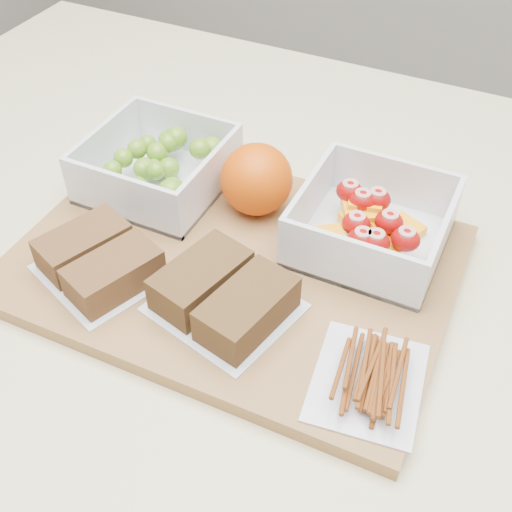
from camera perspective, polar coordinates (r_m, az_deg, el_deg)
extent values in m
cube|color=beige|center=(1.01, 0.30, -19.45)|extent=(1.20, 0.90, 0.90)
cube|color=olive|center=(0.64, -1.97, -0.75)|extent=(0.42, 0.31, 0.02)
cube|color=silver|center=(0.73, -8.58, 6.40)|extent=(0.14, 0.14, 0.01)
cube|color=silver|center=(0.76, -6.07, 10.85)|extent=(0.14, 0.01, 0.06)
cube|color=silver|center=(0.67, -11.86, 5.01)|extent=(0.14, 0.01, 0.06)
cube|color=silver|center=(0.68, -4.00, 6.77)|extent=(0.01, 0.13, 0.06)
cube|color=silver|center=(0.75, -13.23, 9.31)|extent=(0.01, 0.13, 0.06)
sphere|color=#5B8D1D|center=(0.71, -9.87, 7.66)|extent=(0.02, 0.02, 0.02)
sphere|color=#5B8D1D|center=(0.72, -11.71, 8.53)|extent=(0.02, 0.02, 0.02)
sphere|color=#5B8D1D|center=(0.73, -7.80, 9.92)|extent=(0.02, 0.02, 0.02)
sphere|color=#5B8D1D|center=(0.72, -7.76, 7.75)|extent=(0.02, 0.02, 0.02)
sphere|color=#5B8D1D|center=(0.73, -10.54, 9.32)|extent=(0.02, 0.02, 0.02)
sphere|color=#5B8D1D|center=(0.72, -9.08, 7.74)|extent=(0.02, 0.02, 0.02)
sphere|color=#5B8D1D|center=(0.73, -9.61, 9.84)|extent=(0.02, 0.02, 0.02)
sphere|color=#5B8D1D|center=(0.65, -7.59, 5.73)|extent=(0.03, 0.03, 0.03)
sphere|color=#5B8D1D|center=(0.72, -3.95, 9.58)|extent=(0.03, 0.03, 0.03)
sphere|color=#5B8D1D|center=(0.73, -7.10, 10.40)|extent=(0.03, 0.03, 0.03)
sphere|color=#5B8D1D|center=(0.71, -12.63, 7.49)|extent=(0.02, 0.02, 0.02)
sphere|color=#5B8D1D|center=(0.71, -5.02, 9.46)|extent=(0.02, 0.02, 0.02)
sphere|color=#5B8D1D|center=(0.68, -10.44, 6.00)|extent=(0.02, 0.02, 0.02)
sphere|color=#5B8D1D|center=(0.74, -7.57, 9.95)|extent=(0.02, 0.02, 0.02)
sphere|color=#5B8D1D|center=(0.73, -8.79, 9.06)|extent=(0.02, 0.02, 0.02)
sphere|color=#5B8D1D|center=(0.74, -7.23, 10.18)|extent=(0.02, 0.02, 0.02)
sphere|color=#5B8D1D|center=(0.66, -7.40, 5.92)|extent=(0.02, 0.02, 0.02)
sphere|color=#5B8D1D|center=(0.67, -7.04, 4.33)|extent=(0.02, 0.02, 0.02)
sphere|color=#5B8D1D|center=(0.73, -8.50, 9.32)|extent=(0.02, 0.02, 0.02)
sphere|color=#5B8D1D|center=(0.71, -10.08, 7.63)|extent=(0.02, 0.02, 0.02)
sphere|color=#5B8D1D|center=(0.75, -7.71, 10.16)|extent=(0.03, 0.03, 0.03)
sphere|color=#5B8D1D|center=(0.69, -8.88, 7.51)|extent=(0.02, 0.02, 0.02)
cube|color=silver|center=(0.66, 10.03, 1.30)|extent=(0.14, 0.14, 0.01)
cube|color=silver|center=(0.69, 12.08, 6.39)|extent=(0.14, 0.01, 0.06)
cube|color=silver|center=(0.59, 8.29, -0.78)|extent=(0.14, 0.01, 0.06)
cube|color=silver|center=(0.63, 16.15, 1.28)|extent=(0.01, 0.13, 0.06)
cube|color=silver|center=(0.65, 4.68, 4.82)|extent=(0.01, 0.13, 0.06)
cube|color=orange|center=(0.63, 9.99, 1.00)|extent=(0.04, 0.05, 0.01)
cube|color=orange|center=(0.67, 9.85, 3.90)|extent=(0.05, 0.06, 0.01)
cube|color=orange|center=(0.65, 11.28, 2.27)|extent=(0.05, 0.05, 0.01)
cube|color=orange|center=(0.66, 12.75, 2.13)|extent=(0.05, 0.05, 0.01)
cube|color=orange|center=(0.66, 9.13, 4.00)|extent=(0.05, 0.05, 0.01)
cube|color=orange|center=(0.66, 9.69, 4.69)|extent=(0.04, 0.04, 0.01)
cube|color=orange|center=(0.62, 6.62, 1.33)|extent=(0.05, 0.05, 0.01)
cube|color=orange|center=(0.62, 10.92, 0.33)|extent=(0.04, 0.04, 0.01)
cube|color=orange|center=(0.66, 9.14, 3.02)|extent=(0.05, 0.04, 0.01)
ellipsoid|color=#A50C08|center=(0.63, 11.73, 2.96)|extent=(0.03, 0.02, 0.02)
ellipsoid|color=#A50C08|center=(0.61, 10.55, 1.26)|extent=(0.03, 0.02, 0.02)
ellipsoid|color=#A50C08|center=(0.66, 8.32, 5.71)|extent=(0.03, 0.02, 0.02)
ellipsoid|color=#A50C08|center=(0.62, 13.14, 1.44)|extent=(0.03, 0.02, 0.02)
ellipsoid|color=#A50C08|center=(0.65, 9.41, 4.86)|extent=(0.03, 0.02, 0.02)
ellipsoid|color=#A50C08|center=(0.61, 9.41, 1.43)|extent=(0.03, 0.02, 0.02)
ellipsoid|color=#A50C08|center=(0.63, 8.90, 2.83)|extent=(0.03, 0.02, 0.02)
ellipsoid|color=#A50C08|center=(0.66, 10.71, 4.97)|extent=(0.03, 0.02, 0.02)
sphere|color=#D34C04|center=(0.67, 0.05, 6.83)|extent=(0.08, 0.08, 0.08)
cube|color=silver|center=(0.63, -13.56, -1.41)|extent=(0.14, 0.13, 0.00)
cube|color=brown|center=(0.64, -15.06, 0.88)|extent=(0.07, 0.10, 0.03)
cube|color=brown|center=(0.61, -12.51, -1.53)|extent=(0.07, 0.10, 0.03)
cube|color=silver|center=(0.59, -2.80, -4.62)|extent=(0.14, 0.13, 0.00)
cube|color=#55391D|center=(0.59, -4.87, -2.12)|extent=(0.07, 0.10, 0.03)
cube|color=#55391D|center=(0.56, -0.76, -4.72)|extent=(0.07, 0.10, 0.03)
cube|color=silver|center=(0.54, 9.87, -10.96)|extent=(0.10, 0.12, 0.00)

